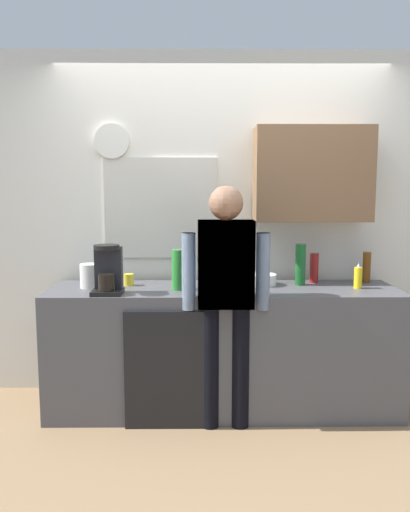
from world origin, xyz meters
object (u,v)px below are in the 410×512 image
(coffee_maker, at_px, (108,272))
(person_guest, at_px, (226,287))
(bottle_green_wine, at_px, (300,265))
(dish_soap, at_px, (358,277))
(person_at_sink, at_px, (226,287))
(cup_yellow_cup, at_px, (129,280))
(bottle_olive_oil, at_px, (218,271))
(bottle_amber_beer, at_px, (367,267))
(bottle_red_vinegar, at_px, (314,268))
(mixing_bowl, at_px, (261,280))
(storage_canister, at_px, (90,276))
(bottle_clear_soda, at_px, (178,270))

(coffee_maker, relative_size, person_guest, 0.21)
(bottle_green_wine, height_order, dish_soap, bottle_green_wine)
(dish_soap, relative_size, person_at_sink, 0.11)
(cup_yellow_cup, bearing_deg, bottle_olive_oil, -11.89)
(bottle_olive_oil, distance_m, dish_soap, 0.99)
(bottle_olive_oil, relative_size, bottle_amber_beer, 1.09)
(bottle_red_vinegar, bearing_deg, bottle_green_wine, -141.21)
(person_guest, bearing_deg, bottle_green_wine, -150.12)
(coffee_maker, distance_m, bottle_amber_beer, 1.90)
(mixing_bowl, distance_m, dish_soap, 0.68)
(coffee_maker, xyz_separation_m, cup_yellow_cup, (0.10, 0.28, -0.10))
(storage_canister, height_order, person_at_sink, person_at_sink)
(bottle_red_vinegar, bearing_deg, person_guest, -143.23)
(bottle_amber_beer, height_order, mixing_bowl, bottle_amber_beer)
(coffee_maker, bearing_deg, bottle_amber_beer, 11.66)
(dish_soap, bearing_deg, coffee_maker, -174.85)
(mixing_bowl, bearing_deg, coffee_maker, -164.77)
(bottle_clear_soda, bearing_deg, bottle_red_vinegar, 14.78)
(bottle_amber_beer, relative_size, dish_soap, 1.28)
(bottle_clear_soda, xyz_separation_m, bottle_amber_beer, (1.39, 0.26, -0.02))
(bottle_red_vinegar, distance_m, bottle_green_wine, 0.16)
(person_at_sink, bearing_deg, bottle_red_vinegar, 31.22)
(bottle_clear_soda, xyz_separation_m, cup_yellow_cup, (-0.37, 0.16, -0.10))
(coffee_maker, bearing_deg, storage_canister, 129.41)
(bottle_olive_oil, xyz_separation_m, person_at_sink, (0.04, -0.27, -0.06))
(bottle_red_vinegar, bearing_deg, bottle_amber_beer, -0.58)
(bottle_green_wine, bearing_deg, cup_yellow_cup, -179.56)
(bottle_olive_oil, bearing_deg, mixing_bowl, 24.04)
(bottle_olive_oil, height_order, person_at_sink, person_at_sink)
(bottle_red_vinegar, distance_m, cup_yellow_cup, 1.37)
(bottle_olive_oil, bearing_deg, bottle_red_vinegar, 18.43)
(bottle_clear_soda, bearing_deg, person_guest, -37.91)
(bottle_clear_soda, bearing_deg, bottle_green_wine, 10.68)
(cup_yellow_cup, relative_size, dish_soap, 0.47)
(person_at_sink, bearing_deg, dish_soap, 10.98)
(bottle_red_vinegar, distance_m, bottle_amber_beer, 0.39)
(bottle_olive_oil, height_order, bottle_amber_beer, bottle_olive_oil)
(bottle_olive_oil, relative_size, dish_soap, 1.39)
(bottle_green_wine, bearing_deg, bottle_clear_soda, -169.32)
(coffee_maker, distance_m, person_at_sink, 0.80)
(bottle_red_vinegar, xyz_separation_m, bottle_green_wine, (-0.12, -0.10, 0.04))
(bottle_green_wine, bearing_deg, person_at_sink, -143.69)
(bottle_clear_soda, bearing_deg, storage_canister, 173.19)
(storage_canister, bearing_deg, bottle_amber_beer, 5.25)
(person_guest, bearing_deg, coffee_maker, -15.47)
(bottle_amber_beer, distance_m, person_guest, 1.19)
(bottle_red_vinegar, relative_size, bottle_green_wine, 0.73)
(bottle_olive_oil, distance_m, mixing_bowl, 0.36)
(mixing_bowl, bearing_deg, cup_yellow_cup, -179.41)
(mixing_bowl, bearing_deg, bottle_green_wine, -0.04)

